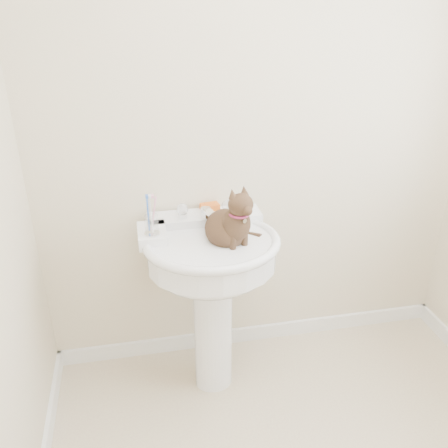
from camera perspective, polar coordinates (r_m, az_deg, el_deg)
wall_back at (r=2.31m, az=4.41°, el=11.26°), size 2.20×0.00×2.50m
baseboard_back at (r=2.85m, az=3.63°, el=-12.95°), size 2.20×0.02×0.09m
pedestal_sink at (r=2.20m, az=-1.51°, el=-5.37°), size 0.64×0.62×0.87m
faucet at (r=2.23m, az=-2.21°, el=1.76°), size 0.28×0.12×0.14m
soap_bar at (r=2.33m, az=-1.73°, el=2.09°), size 0.10×0.07×0.03m
toothbrush_cup at (r=2.09m, az=-8.69°, el=-0.05°), size 0.07×0.07×0.19m
cat at (r=2.09m, az=0.64°, el=-0.18°), size 0.21×0.26×0.39m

